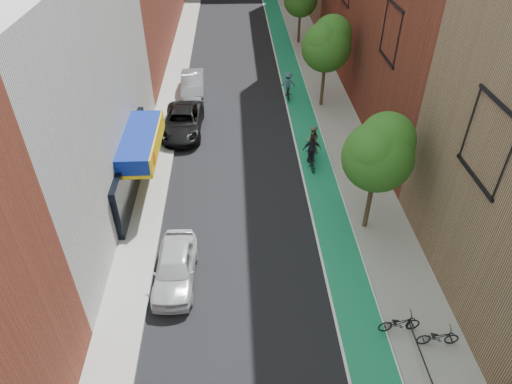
{
  "coord_description": "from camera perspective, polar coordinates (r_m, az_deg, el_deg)",
  "views": [
    {
      "loc": [
        -0.94,
        -7.57,
        15.88
      ],
      "look_at": [
        0.0,
        11.37,
        1.5
      ],
      "focal_mm": 32.0,
      "sensor_mm": 36.0,
      "label": 1
    }
  ],
  "objects": [
    {
      "name": "bike_lane",
      "position": [
        37.46,
        5.12,
        11.95
      ],
      "size": [
        2.0,
        68.0,
        0.01
      ],
      "primitive_type": "cube",
      "color": "#167F49",
      "rests_on": "ground"
    },
    {
      "name": "sidewalk_left",
      "position": [
        37.45,
        -10.55,
        11.58
      ],
      "size": [
        2.0,
        68.0,
        0.15
      ],
      "primitive_type": "cube",
      "color": "gray",
      "rests_on": "ground"
    },
    {
      "name": "sidewalk_right",
      "position": [
        37.84,
        8.97,
        12.03
      ],
      "size": [
        3.0,
        68.0,
        0.15
      ],
      "primitive_type": "cube",
      "color": "gray",
      "rests_on": "ground"
    },
    {
      "name": "building_left_white",
      "position": [
        25.77,
        -26.05,
        10.83
      ],
      "size": [
        8.0,
        20.0,
        12.0
      ],
      "primitive_type": "cube",
      "color": "silver",
      "rests_on": "ground"
    },
    {
      "name": "tree_near",
      "position": [
        21.88,
        15.17,
        4.89
      ],
      "size": [
        3.4,
        3.36,
        6.42
      ],
      "color": "#332619",
      "rests_on": "ground"
    },
    {
      "name": "tree_mid",
      "position": [
        34.09,
        8.89,
        17.94
      ],
      "size": [
        3.55,
        3.53,
        6.74
      ],
      "color": "#332619",
      "rests_on": "ground"
    },
    {
      "name": "parked_car_white",
      "position": [
        21.14,
        -10.1,
        -9.26
      ],
      "size": [
        1.92,
        4.54,
        1.53
      ],
      "primitive_type": "imported",
      "rotation": [
        0.0,
        0.0,
        -0.02
      ],
      "color": "silver",
      "rests_on": "ground"
    },
    {
      "name": "parked_car_black",
      "position": [
        32.12,
        -9.15,
        8.64
      ],
      "size": [
        2.72,
        5.69,
        1.57
      ],
      "primitive_type": "imported",
      "rotation": [
        0.0,
        0.0,
        -0.02
      ],
      "color": "black",
      "rests_on": "ground"
    },
    {
      "name": "parked_car_silver",
      "position": [
        37.52,
        -7.91,
        13.17
      ],
      "size": [
        1.96,
        5.08,
        1.65
      ],
      "primitive_type": "imported",
      "rotation": [
        0.0,
        0.0,
        0.04
      ],
      "color": "#9A9EA2",
      "rests_on": "ground"
    },
    {
      "name": "cyclist_lane_near",
      "position": [
        29.01,
        7.02,
        5.89
      ],
      "size": [
        0.98,
        1.8,
        2.2
      ],
      "rotation": [
        0.0,
        0.0,
        3.02
      ],
      "color": "black",
      "rests_on": "ground"
    },
    {
      "name": "cyclist_lane_mid",
      "position": [
        28.12,
        6.96,
        4.57
      ],
      "size": [
        1.12,
        1.82,
        2.22
      ],
      "rotation": [
        0.0,
        0.0,
        3.2
      ],
      "color": "black",
      "rests_on": "ground"
    },
    {
      "name": "cyclist_lane_far",
      "position": [
        36.54,
        4.02,
        12.95
      ],
      "size": [
        1.15,
        1.76,
        2.11
      ],
      "rotation": [
        0.0,
        0.0,
        3.12
      ],
      "color": "black",
      "rests_on": "ground"
    },
    {
      "name": "parked_bike_near",
      "position": [
        19.93,
        17.49,
        -15.34
      ],
      "size": [
        1.76,
        0.7,
        0.91
      ],
      "primitive_type": "imported",
      "rotation": [
        0.0,
        0.0,
        1.63
      ],
      "color": "black",
      "rests_on": "sidewalk_right"
    },
    {
      "name": "parked_bike_far",
      "position": [
        20.03,
        21.82,
        -16.45
      ],
      "size": [
        1.69,
        0.62,
        0.88
      ],
      "primitive_type": "imported",
      "rotation": [
        0.0,
        0.0,
        1.55
      ],
      "color": "black",
      "rests_on": "sidewalk_right"
    }
  ]
}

